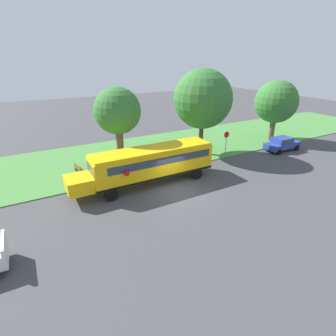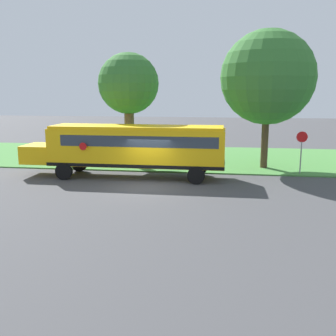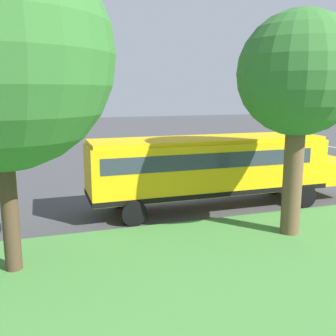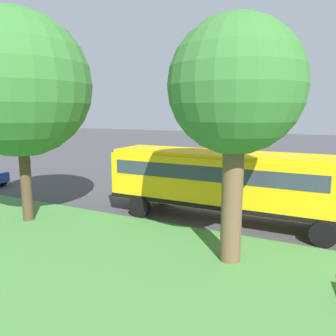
{
  "view_description": "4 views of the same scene",
  "coord_description": "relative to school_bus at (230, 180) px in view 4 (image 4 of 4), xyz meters",
  "views": [
    {
      "loc": [
        16.26,
        -9.92,
        10.1
      ],
      "look_at": [
        -2.01,
        0.28,
        1.24
      ],
      "focal_mm": 28.0,
      "sensor_mm": 36.0,
      "label": 1
    },
    {
      "loc": [
        20.63,
        4.33,
        5.17
      ],
      "look_at": [
        -0.26,
        1.22,
        1.05
      ],
      "focal_mm": 42.0,
      "sensor_mm": 36.0,
      "label": 2
    },
    {
      "loc": [
        -17.87,
        5.99,
        5.15
      ],
      "look_at": [
        -2.6,
        0.98,
        1.98
      ],
      "focal_mm": 42.0,
      "sensor_mm": 36.0,
      "label": 3
    },
    {
      "loc": [
        -16.42,
        -5.11,
        4.97
      ],
      "look_at": [
        0.14,
        3.07,
        1.75
      ],
      "focal_mm": 35.0,
      "sensor_mm": 36.0,
      "label": 4
    }
  ],
  "objects": [
    {
      "name": "ground_plane",
      "position": [
        2.36,
        1.26,
        -1.92
      ],
      "size": [
        120.0,
        120.0,
        0.0
      ],
      "primitive_type": "plane",
      "color": "#424244"
    },
    {
      "name": "oak_tree_beside_bus",
      "position": [
        -4.09,
        -1.19,
        3.81
      ],
      "size": [
        4.2,
        4.2,
        7.82
      ],
      "color": "brown",
      "rests_on": "ground"
    },
    {
      "name": "grass_verge",
      "position": [
        -7.64,
        1.26,
        -1.88
      ],
      "size": [
        12.0,
        80.0,
        0.08
      ],
      "primitive_type": "cube",
      "color": "#47843D",
      "rests_on": "ground"
    },
    {
      "name": "oak_tree_roadside_mid",
      "position": [
        -3.94,
        8.2,
        4.24
      ],
      "size": [
        6.18,
        6.18,
        9.17
      ],
      "color": "#4C3826",
      "rests_on": "ground"
    },
    {
      "name": "stop_sign",
      "position": [
        -2.24,
        10.26,
        -0.19
      ],
      "size": [
        0.08,
        0.68,
        2.74
      ],
      "color": "gray",
      "rests_on": "ground"
    },
    {
      "name": "school_bus",
      "position": [
        0.0,
        0.0,
        0.0
      ],
      "size": [
        2.84,
        12.42,
        3.16
      ],
      "color": "yellow",
      "rests_on": "ground"
    }
  ]
}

